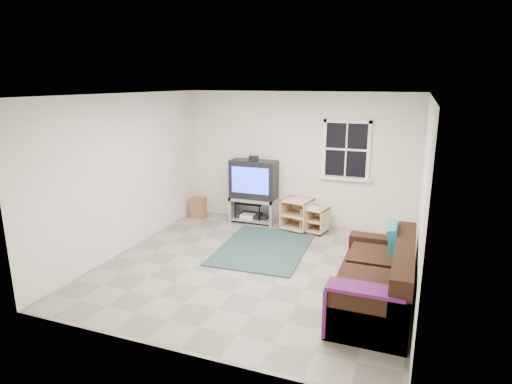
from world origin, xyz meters
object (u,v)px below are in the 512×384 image
at_px(side_table_right, 316,218).
at_px(av_rack, 251,198).
at_px(side_table_left, 298,213).
at_px(sofa, 378,282).
at_px(tv_unit, 254,186).

bearing_deg(side_table_right, av_rack, 172.73).
relative_size(av_rack, side_table_left, 1.86).
relative_size(side_table_left, side_table_right, 1.18).
bearing_deg(side_table_left, sofa, -55.42).
bearing_deg(sofa, av_rack, 136.34).
xyz_separation_m(tv_unit, side_table_left, (0.97, -0.12, -0.43)).
height_order(tv_unit, side_table_right, tv_unit).
distance_m(tv_unit, av_rack, 0.28).
bearing_deg(side_table_left, side_table_right, -3.66).
bearing_deg(sofa, tv_unit, 135.82).
xyz_separation_m(av_rack, side_table_left, (1.05, -0.16, -0.16)).
xyz_separation_m(tv_unit, side_table_right, (1.31, -0.15, -0.47)).
relative_size(tv_unit, sofa, 0.67).
bearing_deg(sofa, side_table_right, 119.06).
relative_size(av_rack, side_table_right, 2.19).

